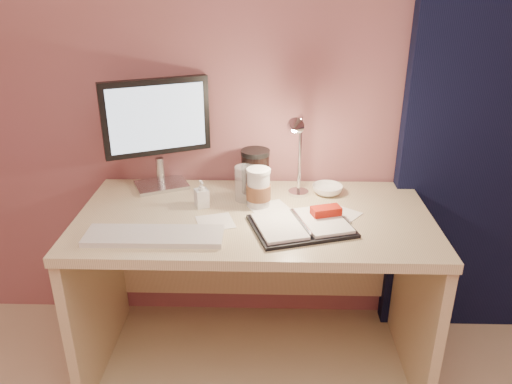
{
  "coord_description": "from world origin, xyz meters",
  "views": [
    {
      "loc": [
        0.05,
        -0.39,
        1.61
      ],
      "look_at": [
        0.01,
        1.33,
        0.85
      ],
      "focal_mm": 35.0,
      "sensor_mm": 36.0,
      "label": 1
    }
  ],
  "objects_px": {
    "monitor": "(156,124)",
    "desk_lamp": "(307,150)",
    "clear_cup": "(245,183)",
    "lotion_bottle": "(202,194)",
    "desk": "(255,254)",
    "bowl": "(327,190)",
    "planner": "(303,224)",
    "dark_jar": "(255,173)",
    "keyboard": "(154,236)",
    "coffee_cup": "(258,189)"
  },
  "relations": [
    {
      "from": "desk_lamp",
      "to": "desk",
      "type": "bearing_deg",
      "value": -156.7
    },
    {
      "from": "lotion_bottle",
      "to": "keyboard",
      "type": "bearing_deg",
      "value": -117.39
    },
    {
      "from": "dark_jar",
      "to": "bowl",
      "type": "bearing_deg",
      "value": -3.91
    },
    {
      "from": "desk",
      "to": "dark_jar",
      "type": "height_order",
      "value": "dark_jar"
    },
    {
      "from": "coffee_cup",
      "to": "dark_jar",
      "type": "bearing_deg",
      "value": 96.62
    },
    {
      "from": "coffee_cup",
      "to": "desk_lamp",
      "type": "height_order",
      "value": "desk_lamp"
    },
    {
      "from": "coffee_cup",
      "to": "clear_cup",
      "type": "height_order",
      "value": "coffee_cup"
    },
    {
      "from": "desk",
      "to": "monitor",
      "type": "bearing_deg",
      "value": 155.43
    },
    {
      "from": "desk",
      "to": "dark_jar",
      "type": "distance_m",
      "value": 0.35
    },
    {
      "from": "clear_cup",
      "to": "lotion_bottle",
      "type": "xyz_separation_m",
      "value": [
        -0.17,
        -0.08,
        -0.02
      ]
    },
    {
      "from": "keyboard",
      "to": "lotion_bottle",
      "type": "relative_size",
      "value": 4.34
    },
    {
      "from": "lotion_bottle",
      "to": "clear_cup",
      "type": "bearing_deg",
      "value": 23.48
    },
    {
      "from": "clear_cup",
      "to": "lotion_bottle",
      "type": "height_order",
      "value": "clear_cup"
    },
    {
      "from": "keyboard",
      "to": "bowl",
      "type": "height_order",
      "value": "bowl"
    },
    {
      "from": "lotion_bottle",
      "to": "desk_lamp",
      "type": "relative_size",
      "value": 0.31
    },
    {
      "from": "clear_cup",
      "to": "lotion_bottle",
      "type": "distance_m",
      "value": 0.19
    },
    {
      "from": "coffee_cup",
      "to": "bowl",
      "type": "relative_size",
      "value": 1.25
    },
    {
      "from": "lotion_bottle",
      "to": "dark_jar",
      "type": "xyz_separation_m",
      "value": [
        0.21,
        0.16,
        0.03
      ]
    },
    {
      "from": "clear_cup",
      "to": "bowl",
      "type": "relative_size",
      "value": 1.14
    },
    {
      "from": "monitor",
      "to": "dark_jar",
      "type": "distance_m",
      "value": 0.47
    },
    {
      "from": "clear_cup",
      "to": "dark_jar",
      "type": "bearing_deg",
      "value": 65.17
    },
    {
      "from": "coffee_cup",
      "to": "bowl",
      "type": "height_order",
      "value": "coffee_cup"
    },
    {
      "from": "keyboard",
      "to": "desk_lamp",
      "type": "height_order",
      "value": "desk_lamp"
    },
    {
      "from": "desk",
      "to": "bowl",
      "type": "relative_size",
      "value": 10.81
    },
    {
      "from": "monitor",
      "to": "desk_lamp",
      "type": "distance_m",
      "value": 0.65
    },
    {
      "from": "bowl",
      "to": "planner",
      "type": "bearing_deg",
      "value": -111.51
    },
    {
      "from": "desk",
      "to": "monitor",
      "type": "height_order",
      "value": "monitor"
    },
    {
      "from": "clear_cup",
      "to": "lotion_bottle",
      "type": "relative_size",
      "value": 1.3
    },
    {
      "from": "keyboard",
      "to": "clear_cup",
      "type": "distance_m",
      "value": 0.47
    },
    {
      "from": "coffee_cup",
      "to": "desk_lamp",
      "type": "bearing_deg",
      "value": 8.55
    },
    {
      "from": "desk",
      "to": "bowl",
      "type": "xyz_separation_m",
      "value": [
        0.31,
        0.13,
        0.25
      ]
    },
    {
      "from": "monitor",
      "to": "planner",
      "type": "relative_size",
      "value": 1.15
    },
    {
      "from": "monitor",
      "to": "desk_lamp",
      "type": "bearing_deg",
      "value": -38.02
    },
    {
      "from": "coffee_cup",
      "to": "dark_jar",
      "type": "distance_m",
      "value": 0.15
    },
    {
      "from": "monitor",
      "to": "desk_lamp",
      "type": "relative_size",
      "value": 1.29
    },
    {
      "from": "dark_jar",
      "to": "desk_lamp",
      "type": "height_order",
      "value": "desk_lamp"
    },
    {
      "from": "planner",
      "to": "desk_lamp",
      "type": "bearing_deg",
      "value": 68.36
    },
    {
      "from": "desk",
      "to": "monitor",
      "type": "relative_size",
      "value": 2.9
    },
    {
      "from": "clear_cup",
      "to": "bowl",
      "type": "height_order",
      "value": "clear_cup"
    },
    {
      "from": "desk",
      "to": "bowl",
      "type": "distance_m",
      "value": 0.42
    },
    {
      "from": "keyboard",
      "to": "planner",
      "type": "relative_size",
      "value": 1.18
    },
    {
      "from": "planner",
      "to": "desk_lamp",
      "type": "distance_m",
      "value": 0.31
    },
    {
      "from": "monitor",
      "to": "lotion_bottle",
      "type": "height_order",
      "value": "monitor"
    },
    {
      "from": "dark_jar",
      "to": "desk_lamp",
      "type": "bearing_deg",
      "value": -29.45
    },
    {
      "from": "planner",
      "to": "bowl",
      "type": "xyz_separation_m",
      "value": [
        0.12,
        0.31,
        0.01
      ]
    },
    {
      "from": "bowl",
      "to": "lotion_bottle",
      "type": "bearing_deg",
      "value": -164.93
    },
    {
      "from": "desk",
      "to": "lotion_bottle",
      "type": "distance_m",
      "value": 0.36
    },
    {
      "from": "planner",
      "to": "lotion_bottle",
      "type": "distance_m",
      "value": 0.44
    },
    {
      "from": "dark_jar",
      "to": "keyboard",
      "type": "bearing_deg",
      "value": -129.26
    },
    {
      "from": "dark_jar",
      "to": "desk_lamp",
      "type": "relative_size",
      "value": 0.45
    }
  ]
}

